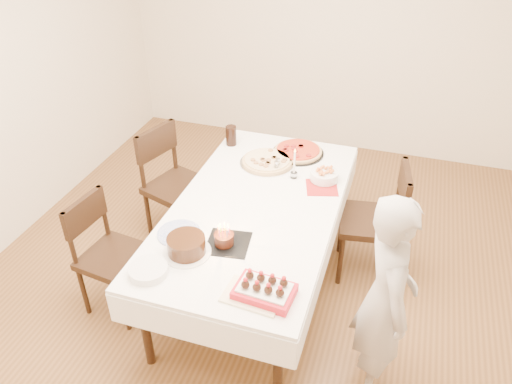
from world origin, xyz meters
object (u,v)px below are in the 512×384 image
(person, at_px, (386,299))
(layer_cake, at_px, (186,245))
(chair_left_savory, at_px, (179,188))
(pizza_white, at_px, (267,161))
(birthday_cake, at_px, (224,235))
(chair_left_dessert, at_px, (115,258))
(chair_right_savory, at_px, (370,221))
(pizza_pepperoni, at_px, (298,151))
(strawberry_box, at_px, (264,290))
(dining_table, at_px, (256,245))
(pasta_bowl, at_px, (324,176))
(cola_glass, at_px, (231,136))
(taper_candle, at_px, (294,163))

(person, distance_m, layer_cake, 1.24)
(chair_left_savory, bearing_deg, pizza_white, -145.44)
(person, xyz_separation_m, birthday_cake, (-1.04, 0.12, 0.12))
(chair_left_savory, relative_size, pizza_white, 2.28)
(chair_left_dessert, bearing_deg, chair_right_savory, -143.27)
(chair_left_dessert, bearing_deg, pizza_white, -118.12)
(pizza_pepperoni, height_order, strawberry_box, strawberry_box)
(dining_table, bearing_deg, pizza_white, 98.96)
(birthday_cake, bearing_deg, chair_left_dessert, -176.28)
(strawberry_box, bearing_deg, chair_right_savory, 69.06)
(pasta_bowl, bearing_deg, strawberry_box, -93.57)
(chair_left_dessert, distance_m, strawberry_box, 1.28)
(chair_left_dessert, distance_m, pasta_bowl, 1.66)
(cola_glass, height_order, layer_cake, cola_glass)
(birthday_cake, bearing_deg, pasta_bowl, 64.27)
(dining_table, height_order, taper_candle, taper_candle)
(dining_table, xyz_separation_m, pasta_bowl, (0.40, 0.47, 0.42))
(chair_left_dessert, bearing_deg, cola_glass, -99.54)
(chair_left_dessert, xyz_separation_m, pasta_bowl, (1.28, 1.00, 0.33))
(pizza_pepperoni, bearing_deg, pasta_bowl, -49.86)
(chair_right_savory, relative_size, chair_left_dessert, 1.07)
(person, relative_size, taper_candle, 5.51)
(chair_left_savory, relative_size, chair_left_dessert, 1.10)
(cola_glass, bearing_deg, birthday_cake, -71.79)
(dining_table, xyz_separation_m, strawberry_box, (0.32, -0.83, 0.42))
(pasta_bowl, xyz_separation_m, cola_glass, (-0.88, 0.32, 0.04))
(person, bearing_deg, birthday_cake, 66.22)
(dining_table, bearing_deg, cola_glass, 121.12)
(pizza_pepperoni, bearing_deg, cola_glass, -177.82)
(pizza_white, bearing_deg, chair_left_dessert, -125.48)
(strawberry_box, bearing_deg, pasta_bowl, 86.43)
(dining_table, bearing_deg, person, -31.45)
(chair_left_dessert, xyz_separation_m, strawberry_box, (1.20, -0.30, 0.33))
(dining_table, relative_size, chair_left_dessert, 2.33)
(dining_table, xyz_separation_m, layer_cake, (-0.26, -0.62, 0.44))
(dining_table, height_order, pizza_white, pizza_white)
(birthday_cake, bearing_deg, person, -6.64)
(dining_table, bearing_deg, chair_left_savory, 155.35)
(pizza_white, distance_m, cola_glass, 0.45)
(pizza_pepperoni, height_order, taper_candle, taper_candle)
(layer_cake, relative_size, birthday_cake, 2.24)
(layer_cake, bearing_deg, pizza_pepperoni, 75.87)
(chair_right_savory, xyz_separation_m, taper_candle, (-0.62, 0.03, 0.39))
(chair_left_savory, xyz_separation_m, chair_left_dessert, (-0.08, -0.90, -0.05))
(pasta_bowl, height_order, taper_candle, taper_candle)
(pizza_white, relative_size, pizza_pepperoni, 1.03)
(dining_table, bearing_deg, birthday_cake, -97.32)
(chair_right_savory, relative_size, layer_cake, 3.19)
(pasta_bowl, distance_m, strawberry_box, 1.30)
(taper_candle, xyz_separation_m, cola_glass, (-0.65, 0.35, -0.04))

